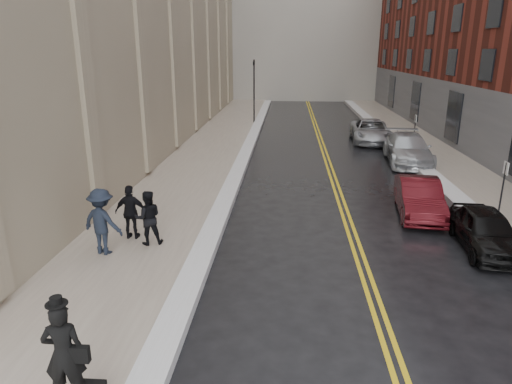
# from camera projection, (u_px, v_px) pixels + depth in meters

# --- Properties ---
(ground) EXTENTS (160.00, 160.00, 0.00)m
(ground) POSITION_uv_depth(u_px,v_px,m) (270.00, 350.00, 9.45)
(ground) COLOR black
(ground) RESTS_ON ground
(sidewalk_left) EXTENTS (4.00, 64.00, 0.15)m
(sidewalk_left) POSITION_uv_depth(u_px,v_px,m) (200.00, 162.00, 24.96)
(sidewalk_left) COLOR gray
(sidewalk_left) RESTS_ON ground
(sidewalk_right) EXTENTS (3.00, 64.00, 0.15)m
(sidewalk_right) POSITION_uv_depth(u_px,v_px,m) (453.00, 166.00, 24.05)
(sidewalk_right) COLOR gray
(sidewalk_right) RESTS_ON ground
(lane_stripe_a) EXTENTS (0.12, 64.00, 0.01)m
(lane_stripe_a) POSITION_uv_depth(u_px,v_px,m) (327.00, 165.00, 24.52)
(lane_stripe_a) COLOR gold
(lane_stripe_a) RESTS_ON ground
(lane_stripe_b) EXTENTS (0.12, 64.00, 0.01)m
(lane_stripe_b) POSITION_uv_depth(u_px,v_px,m) (331.00, 166.00, 24.50)
(lane_stripe_b) COLOR gold
(lane_stripe_b) RESTS_ON ground
(snow_ridge_left) EXTENTS (0.70, 60.80, 0.26)m
(snow_ridge_left) POSITION_uv_depth(u_px,v_px,m) (242.00, 162.00, 24.79)
(snow_ridge_left) COLOR white
(snow_ridge_left) RESTS_ON ground
(snow_ridge_right) EXTENTS (0.85, 60.80, 0.30)m
(snow_ridge_right) POSITION_uv_depth(u_px,v_px,m) (417.00, 164.00, 24.15)
(snow_ridge_right) COLOR white
(snow_ridge_right) RESTS_ON ground
(traffic_signal) EXTENTS (0.18, 0.15, 5.20)m
(traffic_signal) POSITION_uv_depth(u_px,v_px,m) (254.00, 86.00, 37.26)
(traffic_signal) COLOR black
(traffic_signal) RESTS_ON ground
(parking_sign_near) EXTENTS (0.06, 0.35, 2.23)m
(parking_sign_near) POSITION_uv_depth(u_px,v_px,m) (503.00, 186.00, 16.12)
(parking_sign_near) COLOR black
(parking_sign_near) RESTS_ON ground
(parking_sign_far) EXTENTS (0.06, 0.35, 2.23)m
(parking_sign_far) POSITION_uv_depth(u_px,v_px,m) (415.00, 129.00, 27.55)
(parking_sign_far) COLOR black
(parking_sign_far) RESTS_ON ground
(car_black) EXTENTS (1.77, 3.87, 1.29)m
(car_black) POSITION_uv_depth(u_px,v_px,m) (486.00, 230.00, 14.03)
(car_black) COLOR black
(car_black) RESTS_ON ground
(car_maroon) EXTENTS (1.91, 4.28, 1.36)m
(car_maroon) POSITION_uv_depth(u_px,v_px,m) (419.00, 197.00, 17.02)
(car_maroon) COLOR #420B11
(car_maroon) RESTS_ON ground
(car_silver_near) EXTENTS (2.61, 5.56, 1.57)m
(car_silver_near) POSITION_uv_depth(u_px,v_px,m) (408.00, 149.00, 24.82)
(car_silver_near) COLOR #AFB3B7
(car_silver_near) RESTS_ON ground
(car_silver_far) EXTENTS (2.77, 5.52, 1.50)m
(car_silver_far) POSITION_uv_depth(u_px,v_px,m) (371.00, 131.00, 30.50)
(car_silver_far) COLOR #A1A4A9
(car_silver_far) RESTS_ON ground
(pedestrian_main) EXTENTS (0.76, 0.58, 1.88)m
(pedestrian_main) POSITION_uv_depth(u_px,v_px,m) (64.00, 354.00, 7.63)
(pedestrian_main) COLOR black
(pedestrian_main) RESTS_ON sidewalk_left
(pedestrian_a) EXTENTS (1.00, 0.88, 1.72)m
(pedestrian_a) POSITION_uv_depth(u_px,v_px,m) (148.00, 218.00, 14.04)
(pedestrian_a) COLOR black
(pedestrian_a) RESTS_ON sidewalk_left
(pedestrian_b) EXTENTS (1.46, 1.11, 2.00)m
(pedestrian_b) POSITION_uv_depth(u_px,v_px,m) (102.00, 222.00, 13.34)
(pedestrian_b) COLOR black
(pedestrian_b) RESTS_ON sidewalk_left
(pedestrian_c) EXTENTS (1.04, 0.45, 1.76)m
(pedestrian_c) POSITION_uv_depth(u_px,v_px,m) (131.00, 212.00, 14.46)
(pedestrian_c) COLOR black
(pedestrian_c) RESTS_ON sidewalk_left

